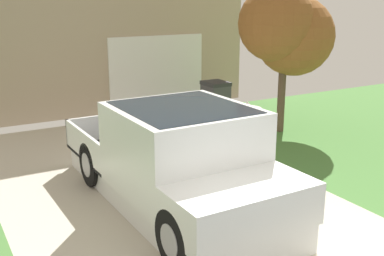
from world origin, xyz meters
The scene contains 6 objects.
pickup_truck centered at (0.01, 3.02, 0.78)m, with size 2.16×5.04×1.72m.
person_with_hat centered at (1.30, 3.05, 0.92)m, with size 0.50×0.50×1.64m.
handbag centered at (1.23, 2.81, 0.14)m, with size 0.35×0.21×0.46m.
house_with_garage centered at (1.41, 12.70, 2.47)m, with size 9.22×6.33×4.89m.
front_yard_tree centered at (4.40, 5.84, 2.60)m, with size 2.45×2.08×3.68m.
wheeled_trash_bin centered at (3.62, 7.64, 0.57)m, with size 0.60×0.72×1.06m.
Camera 1 is at (-3.33, -3.17, 3.34)m, focal length 44.41 mm.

